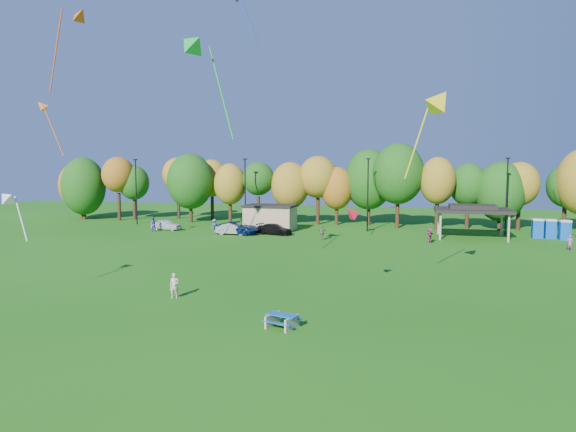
% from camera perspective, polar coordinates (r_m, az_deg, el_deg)
% --- Properties ---
extents(ground, '(160.00, 160.00, 0.00)m').
position_cam_1_polar(ground, '(26.43, -4.32, -12.25)').
color(ground, '#19600F').
rests_on(ground, ground).
extents(tree_line, '(93.57, 10.55, 11.15)m').
position_cam_1_polar(tree_line, '(69.98, 6.83, 3.73)').
color(tree_line, black).
rests_on(tree_line, ground).
extents(lamp_posts, '(64.50, 0.25, 9.09)m').
position_cam_1_polar(lamp_posts, '(64.20, 8.86, 2.64)').
color(lamp_posts, black).
rests_on(lamp_posts, ground).
extents(utility_building, '(6.30, 4.30, 3.25)m').
position_cam_1_polar(utility_building, '(64.75, -1.99, -0.16)').
color(utility_building, tan).
rests_on(utility_building, ground).
extents(pavilion, '(8.20, 6.20, 3.77)m').
position_cam_1_polar(pavilion, '(61.31, 19.80, 0.68)').
color(pavilion, tan).
rests_on(pavilion, ground).
extents(porta_potties, '(3.75, 2.02, 2.18)m').
position_cam_1_polar(porta_potties, '(64.31, 27.15, -1.30)').
color(porta_potties, '#0D49B0').
rests_on(porta_potties, ground).
extents(picnic_table, '(1.92, 1.74, 0.70)m').
position_cam_1_polar(picnic_table, '(26.20, -0.67, -11.47)').
color(picnic_table, tan).
rests_on(picnic_table, ground).
extents(kite_flyer, '(0.66, 0.55, 1.55)m').
position_cam_1_polar(kite_flyer, '(32.51, -12.52, -7.56)').
color(kite_flyer, beige).
rests_on(kite_flyer, ground).
extents(car_a, '(4.06, 1.89, 1.34)m').
position_cam_1_polar(car_a, '(67.10, -13.36, -0.94)').
color(car_a, white).
rests_on(car_a, ground).
extents(car_b, '(4.04, 1.44, 1.33)m').
position_cam_1_polar(car_b, '(61.13, -6.12, -1.45)').
color(car_b, '#949599').
rests_on(car_b, ground).
extents(car_c, '(5.72, 3.32, 1.50)m').
position_cam_1_polar(car_c, '(61.50, -5.65, -1.32)').
color(car_c, navy).
rests_on(car_c, ground).
extents(car_d, '(4.71, 2.81, 1.28)m').
position_cam_1_polar(car_d, '(60.87, -1.49, -1.47)').
color(car_d, black).
rests_on(car_d, ground).
extents(far_person_0, '(0.78, 1.68, 1.75)m').
position_cam_1_polar(far_person_0, '(56.00, 15.47, -2.05)').
color(far_person_0, '#AA476B').
rests_on(far_person_0, ground).
extents(far_person_1, '(1.10, 1.11, 1.81)m').
position_cam_1_polar(far_person_1, '(65.74, -14.80, -0.90)').
color(far_person_1, '#454497').
rests_on(far_person_1, ground).
extents(far_person_2, '(1.00, 1.22, 1.64)m').
position_cam_1_polar(far_person_2, '(63.49, -8.17, -1.07)').
color(far_person_2, '#5158B2').
rests_on(far_person_2, ground).
extents(far_person_3, '(1.08, 0.72, 1.70)m').
position_cam_1_polar(far_person_3, '(56.25, 3.78, -1.85)').
color(far_person_3, '#5D7C4C').
rests_on(far_person_3, ground).
extents(far_person_4, '(0.65, 0.52, 1.54)m').
position_cam_1_polar(far_person_4, '(55.95, 28.83, -2.65)').
color(far_person_4, '#A44D97').
rests_on(far_person_4, ground).
extents(kite_3, '(3.25, 2.70, 5.64)m').
position_cam_1_polar(kite_3, '(31.88, 16.46, 12.17)').
color(kite_3, yellow).
extents(kite_6, '(4.34, 2.84, 7.57)m').
position_cam_1_polar(kite_6, '(37.15, -10.84, 18.20)').
color(kite_6, green).
extents(kite_7, '(1.38, 1.28, 1.10)m').
position_cam_1_polar(kite_7, '(31.98, 7.00, 0.36)').
color(kite_7, red).
extents(kite_10, '(3.58, 1.90, 6.28)m').
position_cam_1_polar(kite_10, '(42.88, -22.20, 19.89)').
color(kite_10, '#E34C14').
extents(kite_12, '(2.13, 1.21, 3.40)m').
position_cam_1_polar(kite_12, '(36.71, -28.83, 1.75)').
color(kite_12, silver).
extents(kite_14, '(3.06, 1.29, 5.24)m').
position_cam_1_polar(kite_14, '(53.28, -25.65, 10.86)').
color(kite_14, orange).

